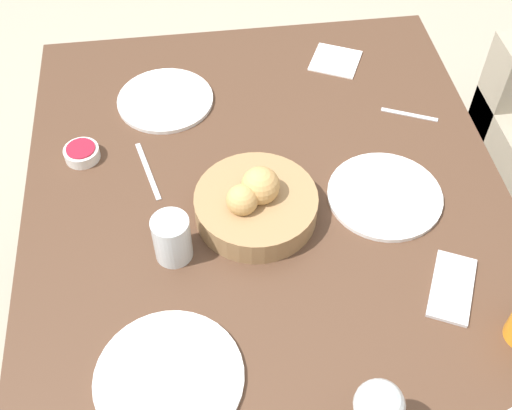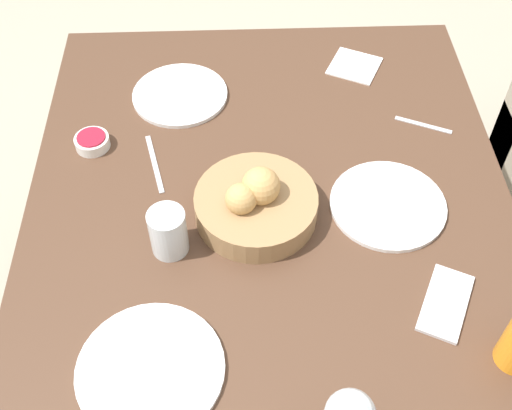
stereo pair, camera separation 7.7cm
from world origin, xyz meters
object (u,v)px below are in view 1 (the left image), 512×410
Objects in this scene: plate_near_right at (169,378)px; plate_far_center at (385,195)px; jam_bowl_berry at (82,153)px; cell_phone at (452,287)px; water_tumbler at (172,238)px; fork_silver at (148,171)px; napkin at (335,61)px; bread_basket at (256,203)px; spoon_coffee at (409,115)px; plate_near_left at (165,100)px; wine_glass at (379,407)px.

plate_far_center is (-0.34, 0.46, 0.00)m from plate_near_right.
cell_phone is (0.43, 0.69, -0.01)m from jam_bowl_berry.
water_tumbler reaches higher than fork_silver.
jam_bowl_berry is 0.81m from cell_phone.
jam_bowl_berry is 0.50× the size of napkin.
napkin is at bearing 150.38° from bread_basket.
spoon_coffee is at bearing 99.20° from fork_silver.
water_tumbler is at bearing -78.77° from plate_far_center.
plate_far_center is at bearing 50.64° from plate_near_left.
cell_phone reaches higher than napkin.
jam_bowl_berry is (0.16, -0.19, 0.01)m from plate_near_left.
plate_far_center is 1.52× the size of wine_glass.
fork_silver is at bearing -56.46° from napkin.
napkin is (-0.22, -0.13, 0.00)m from spoon_coffee.
bread_basket is 0.38m from plate_near_right.
wine_glass is at bearing 14.08° from bread_basket.
plate_far_center reaches higher than napkin.
plate_far_center is 0.24m from cell_phone.
plate_near_right is 1.62× the size of wine_glass.
jam_bowl_berry is 0.46× the size of cell_phone.
plate_near_right is 0.35m from wine_glass.
napkin is (-0.10, 0.43, -0.00)m from plate_near_left.
jam_bowl_berry is at bearing -120.61° from bread_basket.
cell_phone is at bearing 15.63° from plate_far_center.
cell_phone is (0.59, 0.50, -0.00)m from plate_near_left.
spoon_coffee is at bearing 92.96° from jam_bowl_berry.
bread_basket is 1.61× the size of napkin.
water_tumbler is 0.24m from fork_silver.
water_tumbler reaches higher than plate_far_center.
wine_glass is at bearing 66.20° from plate_near_right.
bread_basket is 3.23× the size of jam_bowl_berry.
water_tumbler is 0.34m from jam_bowl_berry.
napkin is 0.92× the size of cell_phone.
fork_silver is at bearing -124.93° from bread_basket.
cell_phone is (0.69, 0.07, 0.00)m from napkin.
spoon_coffee is at bearing 77.68° from plate_near_left.
water_tumbler is (-0.26, 0.02, 0.04)m from plate_near_right.
water_tumbler is 0.65m from spoon_coffee.
fork_silver is at bearing 66.81° from jam_bowl_berry.
plate_far_center is 1.91× the size of spoon_coffee.
plate_near_right is at bearing -53.34° from plate_far_center.
plate_far_center is at bearing 74.10° from fork_silver.
jam_bowl_berry is at bearing -122.04° from cell_phone.
plate_far_center reaches higher than fork_silver.
water_tumbler is 0.65× the size of napkin.
plate_near_right is at bearing -1.93° from plate_near_left.
bread_basket reaches higher than jam_bowl_berry.
bread_basket reaches higher than plate_far_center.
plate_far_center is at bearing 92.34° from bread_basket.
jam_bowl_berry is (-0.21, -0.35, -0.02)m from bread_basket.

